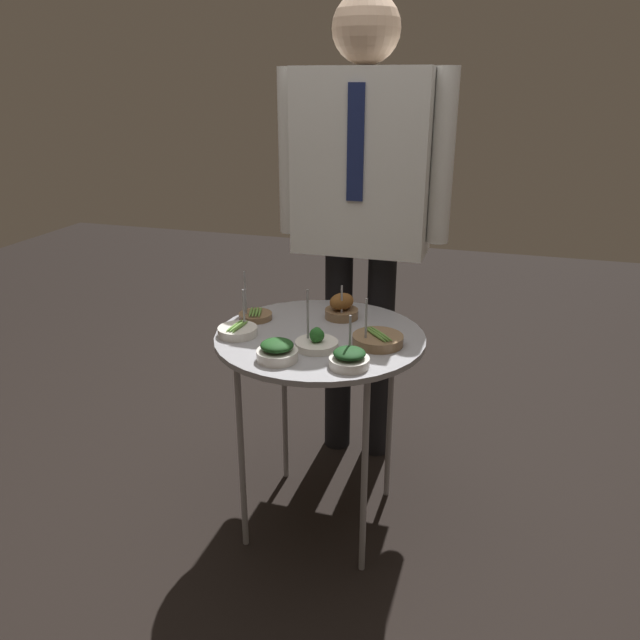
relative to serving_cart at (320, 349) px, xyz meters
name	(u,v)px	position (x,y,z in m)	size (l,w,h in m)	color
ground_plane	(320,517)	(0.00, 0.00, -0.66)	(8.00, 8.00, 0.00)	black
serving_cart	(320,349)	(0.00, 0.00, 0.00)	(0.67, 0.67, 0.71)	#939399
bowl_broccoli_front_right	(317,341)	(0.02, -0.10, 0.07)	(0.13, 0.13, 0.18)	silver
bowl_roast_front_left	(342,308)	(0.03, 0.17, 0.09)	(0.11, 0.12, 0.13)	brown
bowl_asparagus_near_rim	(255,315)	(-0.25, 0.07, 0.07)	(0.11, 0.11, 0.17)	brown
bowl_asparagus_front_center	(378,339)	(0.19, -0.02, 0.07)	(0.16, 0.16, 0.16)	brown
bowl_asparagus_mid_left	(238,331)	(-0.25, -0.08, 0.07)	(0.13, 0.13, 0.14)	silver
bowl_spinach_center	(349,358)	(0.15, -0.20, 0.08)	(0.12, 0.12, 0.14)	silver
bowl_spinach_mid_right	(277,351)	(-0.06, -0.22, 0.08)	(0.12, 0.12, 0.06)	silver
waiter_figure	(363,186)	(0.01, 0.49, 0.45)	(0.65, 0.24, 1.76)	black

